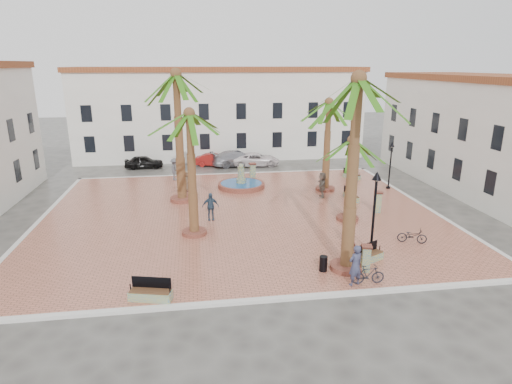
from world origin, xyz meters
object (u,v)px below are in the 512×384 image
Objects in this scene: bench_se at (368,257)px; bollard_n at (253,172)px; palm_sw at (190,128)px; bench_s at (151,294)px; car_red at (214,160)px; palm_nw at (177,88)px; bench_e at (351,197)px; lamppost_e at (391,157)px; pedestrian_fountain_b at (210,206)px; fountain at (241,184)px; car_silver at (237,158)px; pedestrian_east at (322,185)px; bollard_se at (366,258)px; bicycle_b at (368,275)px; bollard_e at (378,202)px; pedestrian_north at (175,169)px; palm_s at (357,100)px; cyclist_b at (349,232)px; lamppost_s at (375,199)px; pedestrian_fountain_a at (187,181)px; car_white at (256,159)px; bench_ne at (352,176)px; bicycle_a at (412,236)px; palm_e at (352,152)px; cyclist_a at (355,265)px; car_black at (144,162)px; palm_ne at (329,113)px.

bench_se is 1.14× the size of bollard_n.
bench_s is at bearing -104.79° from palm_sw.
palm_nw is at bearing 178.95° from car_red.
lamppost_e is (4.07, 2.47, 2.30)m from bench_e.
lamppost_e is 15.48m from pedestrian_fountain_b.
fountain is 8.40m from car_silver.
bollard_se is at bearing 8.77° from pedestrian_east.
fountain is 2.00× the size of bench_s.
pedestrian_east reaches higher than bollard_se.
bench_e reaches higher than bicycle_b.
bollard_e is 17.39m from pedestrian_north.
car_silver is at bearing 97.08° from palm_s.
cyclist_b is at bearing 71.95° from bench_se.
palm_nw is 6.18× the size of bicycle_b.
bollard_n is at bearing 76.63° from bench_se.
lamppost_s is 2.72× the size of cyclist_b.
bench_e is at bearing 105.45° from bollard_e.
pedestrian_north is (-9.99, 15.55, 0.13)m from cyclist_b.
palm_s is at bearing 156.03° from bollard_se.
car_silver is (-4.30, 22.88, 0.35)m from bench_se.
bicycle_b is at bearing 77.10° from cyclist_b.
fountain is 2.81× the size of bollard_se.
bollard_n is at bearing 128.16° from bollard_e.
fountain is 2.33× the size of pedestrian_fountain_a.
fountain is 9.52m from palm_nw.
bench_e is 0.92× the size of pedestrian_east.
bicycle_b is 0.32× the size of car_white.
bench_ne is at bearing 71.72° from bollard_se.
bicycle_a is (2.82, 0.97, -2.61)m from lamppost_s.
palm_sw is 13.76m from bicycle_a.
lamppost_s reaches higher than bench_e.
cyclist_b is at bearing -124.43° from lamppost_e.
palm_e reaches higher than pedestrian_east.
fountain is at bearing 138.68° from bollard_e.
palm_s is 2.50× the size of car_red.
palm_s reaches higher than pedestrian_fountain_a.
cyclist_a reaches higher than bollard_se.
bench_se is at bearing 24.57° from palm_s.
car_black is (-16.22, 13.11, 0.21)m from bench_e.
palm_e reaches higher than pedestrian_fountain_a.
bench_ne is 4.52m from lamppost_e.
pedestrian_fountain_a is 10.50m from pedestrian_east.
bollard_n is 0.87× the size of pedestrian_fountain_b.
bench_e reaches higher than bicycle_a.
car_red is at bearing 114.32° from palm_e.
lamppost_e is 2.42× the size of bollard_n.
palm_s is 13.80m from pedestrian_east.
palm_nw is 5.91× the size of bicycle_a.
pedestrian_east is at bearing 59.51° from bench_se.
palm_ne reaches higher than bollard_e.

